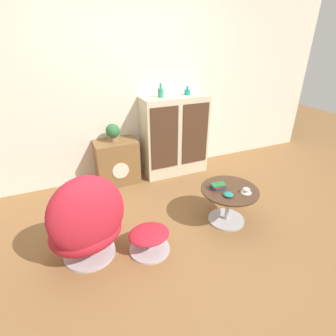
% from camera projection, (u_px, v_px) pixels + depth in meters
% --- Properties ---
extents(ground_plane, '(12.00, 12.00, 0.00)m').
position_uv_depth(ground_plane, '(184.00, 239.00, 2.73)').
color(ground_plane, olive).
extents(wall_back, '(6.40, 0.06, 2.60)m').
position_uv_depth(wall_back, '(130.00, 85.00, 3.52)').
color(wall_back, silver).
rests_on(wall_back, ground_plane).
extents(sideboard, '(0.95, 0.41, 1.15)m').
position_uv_depth(sideboard, '(174.00, 136.00, 3.86)').
color(sideboard, beige).
rests_on(sideboard, ground_plane).
extents(tv_console, '(0.57, 0.38, 0.62)m').
position_uv_depth(tv_console, '(117.00, 162.00, 3.68)').
color(tv_console, brown).
rests_on(tv_console, ground_plane).
extents(egg_chair, '(0.80, 0.76, 0.90)m').
position_uv_depth(egg_chair, '(87.00, 223.00, 2.32)').
color(egg_chair, '#B7B7BC').
rests_on(egg_chair, ground_plane).
extents(ottoman, '(0.40, 0.40, 0.24)m').
position_uv_depth(ottoman, '(149.00, 237.00, 2.53)').
color(ottoman, '#B7B7BC').
rests_on(ottoman, ground_plane).
extents(coffee_table, '(0.62, 0.62, 0.42)m').
position_uv_depth(coffee_table, '(228.00, 200.00, 2.89)').
color(coffee_table, '#B7B7BC').
rests_on(coffee_table, ground_plane).
extents(vase_leftmost, '(0.08, 0.08, 0.18)m').
position_uv_depth(vase_leftmost, '(161.00, 92.00, 3.50)').
color(vase_leftmost, '#2D8E6B').
rests_on(vase_leftmost, sideboard).
extents(vase_inner_left, '(0.09, 0.09, 0.12)m').
position_uv_depth(vase_inner_left, '(187.00, 92.00, 3.65)').
color(vase_inner_left, teal).
rests_on(vase_inner_left, sideboard).
extents(potted_plant, '(0.19, 0.19, 0.24)m').
position_uv_depth(potted_plant, '(113.00, 132.00, 3.47)').
color(potted_plant, '#996B4C').
rests_on(potted_plant, tv_console).
extents(teacup, '(0.11, 0.11, 0.05)m').
position_uv_depth(teacup, '(246.00, 191.00, 2.75)').
color(teacup, silver).
rests_on(teacup, coffee_table).
extents(book_stack, '(0.16, 0.11, 0.06)m').
position_uv_depth(book_stack, '(218.00, 186.00, 2.83)').
color(book_stack, '#1E478C').
rests_on(book_stack, coffee_table).
extents(bowl, '(0.10, 0.10, 0.04)m').
position_uv_depth(bowl, '(228.00, 194.00, 2.70)').
color(bowl, '#1E7A70').
rests_on(bowl, coffee_table).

